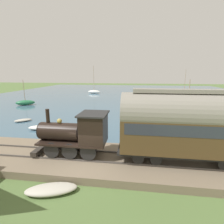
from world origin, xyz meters
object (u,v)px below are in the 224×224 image
sailboat_red (184,91)px  sailboat_gray (187,115)px  passenger_coach (189,124)px  beached_dinghy (51,189)px  sailboat_green (25,103)px  rowboat_near_shore (41,128)px  rowboat_far_out (23,120)px  sailboat_white (94,92)px  rowboat_off_pier (88,133)px  steam_locomotive (78,131)px

sailboat_red → sailboat_gray: (-33.33, 7.98, -0.10)m
passenger_coach → beached_dinghy: 9.16m
sailboat_green → rowboat_near_shore: bearing=-167.5°
sailboat_green → sailboat_gray: 30.50m
beached_dinghy → rowboat_near_shore: bearing=32.3°
sailboat_red → sailboat_green: bearing=137.4°
passenger_coach → sailboat_gray: 14.53m
passenger_coach → beached_dinghy: (-3.52, 7.89, -3.05)m
sailboat_green → rowboat_far_out: 13.59m
sailboat_red → sailboat_white: size_ratio=0.88×
sailboat_red → rowboat_off_pier: sailboat_red is taller
rowboat_near_shore → beached_dinghy: (-10.14, -6.42, -0.04)m
sailboat_gray → rowboat_off_pier: 14.65m
passenger_coach → sailboat_white: size_ratio=1.06×
passenger_coach → beached_dinghy: passenger_coach is taller
beached_dinghy → rowboat_off_pier: bearing=2.6°
steam_locomotive → rowboat_off_pier: steam_locomotive is taller
rowboat_near_shore → rowboat_off_pier: (-1.16, -6.01, -0.01)m
passenger_coach → sailboat_red: (47.13, -11.72, -2.50)m
sailboat_gray → beached_dinghy: size_ratio=1.95×
steam_locomotive → rowboat_far_out: steam_locomotive is taller
steam_locomotive → sailboat_white: bearing=12.2°
beached_dinghy → sailboat_red: bearing=-21.2°
sailboat_white → sailboat_green: (-22.09, 9.04, -0.07)m
sailboat_green → rowboat_far_out: (-11.46, -7.30, -0.35)m
rowboat_far_out → beached_dinghy: 16.94m
sailboat_gray → rowboat_off_pier: sailboat_gray is taller
passenger_coach → sailboat_white: (43.18, 16.83, -2.68)m
steam_locomotive → sailboat_red: bearing=-22.2°
passenger_coach → rowboat_near_shore: bearing=65.2°
steam_locomotive → rowboat_off_pier: bearing=8.6°
sailboat_gray → rowboat_near_shore: (-7.18, 18.05, -0.41)m
sailboat_red → sailboat_white: (-3.95, 28.56, -0.18)m
rowboat_far_out → passenger_coach: bearing=-156.3°
passenger_coach → rowboat_near_shore: 16.05m
passenger_coach → steam_locomotive: bearing=90.0°
rowboat_far_out → rowboat_near_shore: bearing=-164.1°
steam_locomotive → rowboat_off_pier: size_ratio=1.97×
sailboat_white → beached_dinghy: (-46.70, -8.94, -0.37)m
sailboat_red → sailboat_gray: 34.28m
rowboat_off_pier → rowboat_far_out: bearing=42.6°
steam_locomotive → rowboat_near_shore: size_ratio=1.87×
steam_locomotive → passenger_coach: (0.00, -7.47, 0.89)m
sailboat_white → rowboat_near_shore: 36.65m
sailboat_red → sailboat_white: sailboat_white is taller
steam_locomotive → beached_dinghy: size_ratio=1.79×
rowboat_far_out → beached_dinghy: bearing=-179.8°
sailboat_gray → rowboat_off_pier: size_ratio=2.15×
rowboat_near_shore → beached_dinghy: rowboat_near_shore is taller
rowboat_far_out → steam_locomotive: bearing=-169.9°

